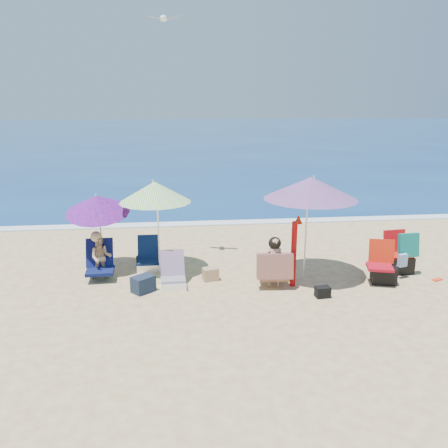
{
  "coord_description": "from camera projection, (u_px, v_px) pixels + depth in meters",
  "views": [
    {
      "loc": [
        -1.32,
        -8.23,
        3.61
      ],
      "look_at": [
        -0.3,
        1.0,
        1.1
      ],
      "focal_mm": 36.75,
      "sensor_mm": 36.0,
      "label": 1
    }
  ],
  "objects": [
    {
      "name": "camp_chair_left",
      "position": [
        383.0,
        270.0,
        9.35
      ],
      "size": [
        0.74,
        0.67,
        0.87
      ],
      "color": "#A10B1A",
      "rests_on": "ground"
    },
    {
      "name": "chair_navy",
      "position": [
        149.0,
        260.0,
        10.15
      ],
      "size": [
        0.51,
        0.62,
        0.7
      ],
      "color": "#0B1B3F",
      "rests_on": "ground"
    },
    {
      "name": "sea",
      "position": [
        184.0,
        134.0,
        52.17
      ],
      "size": [
        120.0,
        80.0,
        0.12
      ],
      "color": "navy",
      "rests_on": "ground"
    },
    {
      "name": "furled_umbrella",
      "position": [
        295.0,
        247.0,
        9.02
      ],
      "size": [
        0.22,
        0.18,
        1.47
      ],
      "color": "#A30B0D",
      "rests_on": "ground"
    },
    {
      "name": "bag_tan",
      "position": [
        210.0,
        274.0,
        9.48
      ],
      "size": [
        0.35,
        0.29,
        0.27
      ],
      "color": "tan",
      "rests_on": "ground"
    },
    {
      "name": "umbrella_blue",
      "position": [
        97.0,
        204.0,
        9.64
      ],
      "size": [
        1.35,
        1.41,
        1.83
      ],
      "color": "silver",
      "rests_on": "ground"
    },
    {
      "name": "person_left",
      "position": [
        101.0,
        257.0,
        9.51
      ],
      "size": [
        0.61,
        0.72,
        1.02
      ],
      "color": "tan",
      "rests_on": "ground"
    },
    {
      "name": "camp_chair_right",
      "position": [
        400.0,
        258.0,
        9.86
      ],
      "size": [
        0.6,
        0.77,
        0.93
      ],
      "color": "red",
      "rests_on": "ground"
    },
    {
      "name": "orange_item",
      "position": [
        437.0,
        280.0,
        9.5
      ],
      "size": [
        0.25,
        0.18,
        0.03
      ],
      "color": "#F04219",
      "rests_on": "ground"
    },
    {
      "name": "umbrella_striped",
      "position": [
        155.0,
        192.0,
        9.56
      ],
      "size": [
        1.7,
        1.7,
        2.02
      ],
      "color": "white",
      "rests_on": "ground"
    },
    {
      "name": "bag_navy_a",
      "position": [
        143.0,
        284.0,
        8.9
      ],
      "size": [
        0.51,
        0.49,
        0.32
      ],
      "color": "#192438",
      "rests_on": "ground"
    },
    {
      "name": "foam",
      "position": [
        219.0,
        223.0,
        13.86
      ],
      "size": [
        120.0,
        0.5,
        0.04
      ],
      "color": "white",
      "rests_on": "ground"
    },
    {
      "name": "umbrella_turquoise",
      "position": [
        311.0,
        188.0,
        9.16
      ],
      "size": [
        2.45,
        2.45,
        2.17
      ],
      "color": "silver",
      "rests_on": "ground"
    },
    {
      "name": "person_center",
      "position": [
        274.0,
        263.0,
        9.03
      ],
      "size": [
        0.72,
        0.61,
        1.03
      ],
      "color": "tan",
      "rests_on": "ground"
    },
    {
      "name": "bag_black_b",
      "position": [
        323.0,
        292.0,
        8.67
      ],
      "size": [
        0.29,
        0.21,
        0.21
      ],
      "color": "black",
      "rests_on": "ground"
    },
    {
      "name": "chair_rainbow",
      "position": [
        173.0,
        278.0,
        9.15
      ],
      "size": [
        0.51,
        0.64,
        0.69
      ],
      "color": "#C16C44",
      "rests_on": "ground"
    },
    {
      "name": "bag_black_a",
      "position": [
        144.0,
        260.0,
        10.41
      ],
      "size": [
        0.35,
        0.32,
        0.21
      ],
      "color": "black",
      "rests_on": "ground"
    },
    {
      "name": "ground",
      "position": [
        245.0,
        291.0,
        8.98
      ],
      "size": [
        120.0,
        120.0,
        0.0
      ],
      "color": "#D8BC84",
      "rests_on": "ground"
    },
    {
      "name": "seagull",
      "position": [
        164.0,
        18.0,
        9.36
      ],
      "size": [
        0.72,
        0.35,
        0.12
      ],
      "color": "white"
    }
  ]
}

